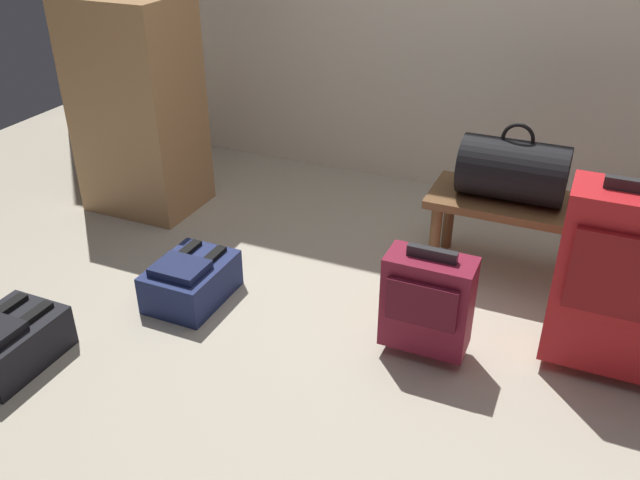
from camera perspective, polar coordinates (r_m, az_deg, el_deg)
The scene contains 8 objects.
ground_plane at distance 2.59m, azimuth 6.21°, elevation -9.40°, with size 6.60×6.60×0.00m, color #B2A893.
bench at distance 2.99m, azimuth 18.91°, elevation 1.92°, with size 1.00×0.36×0.37m.
duffel_bag_black at distance 2.92m, azimuth 16.31°, elevation 5.82°, with size 0.44×0.26×0.34m.
suitcase_upright_red at distance 2.49m, azimuth 24.36°, elevation -3.13°, with size 0.42×0.25×0.75m.
suitcase_small_burgundy at distance 2.45m, azimuth 9.23°, elevation -5.28°, with size 0.32×0.18×0.46m.
backpack_navy at distance 2.86m, azimuth -11.06°, elevation -3.41°, with size 0.28×0.38×0.21m.
backpack_dark at distance 2.72m, azimuth -25.28°, elevation -7.97°, with size 0.28×0.38×0.21m.
side_cabinet at distance 3.57m, azimuth -15.45°, elevation 11.04°, with size 0.56×0.44×1.10m.
Camera 1 is at (0.55, -1.95, 1.62)m, focal length 37.12 mm.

